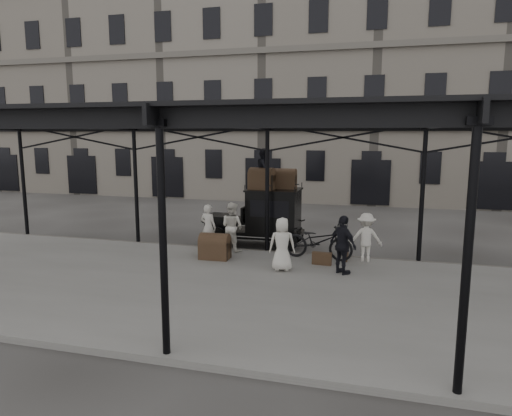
{
  "coord_description": "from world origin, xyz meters",
  "views": [
    {
      "loc": [
        3.67,
        -13.01,
        4.17
      ],
      "look_at": [
        -0.29,
        1.6,
        1.7
      ],
      "focal_mm": 32.0,
      "sensor_mm": 36.0,
      "label": 1
    }
  ],
  "objects_px": {
    "steamer_trunk_roof_near": "(262,180)",
    "steamer_trunk_platform": "(215,248)",
    "taxi": "(265,215)",
    "porter_left": "(208,227)",
    "bicycle": "(318,241)",
    "porter_official": "(343,245)"
  },
  "relations": [
    {
      "from": "taxi",
      "to": "steamer_trunk_platform",
      "type": "relative_size",
      "value": 3.81
    },
    {
      "from": "taxi",
      "to": "steamer_trunk_platform",
      "type": "bearing_deg",
      "value": -112.14
    },
    {
      "from": "taxi",
      "to": "bicycle",
      "type": "xyz_separation_m",
      "value": [
        2.19,
        -1.74,
        -0.46
      ]
    },
    {
      "from": "steamer_trunk_platform",
      "to": "taxi",
      "type": "bearing_deg",
      "value": 66.66
    },
    {
      "from": "porter_left",
      "to": "steamer_trunk_platform",
      "type": "xyz_separation_m",
      "value": [
        0.62,
        -1.04,
        -0.45
      ]
    },
    {
      "from": "steamer_trunk_roof_near",
      "to": "steamer_trunk_platform",
      "type": "height_order",
      "value": "steamer_trunk_roof_near"
    },
    {
      "from": "porter_left",
      "to": "steamer_trunk_platform",
      "type": "height_order",
      "value": "porter_left"
    },
    {
      "from": "taxi",
      "to": "steamer_trunk_roof_near",
      "type": "relative_size",
      "value": 4.07
    },
    {
      "from": "steamer_trunk_roof_near",
      "to": "porter_official",
      "type": "bearing_deg",
      "value": -33.09
    },
    {
      "from": "taxi",
      "to": "steamer_trunk_platform",
      "type": "xyz_separation_m",
      "value": [
        -1.05,
        -2.58,
        -0.7
      ]
    },
    {
      "from": "taxi",
      "to": "porter_left",
      "type": "distance_m",
      "value": 2.29
    },
    {
      "from": "porter_left",
      "to": "steamer_trunk_platform",
      "type": "relative_size",
      "value": 1.68
    },
    {
      "from": "porter_official",
      "to": "steamer_trunk_platform",
      "type": "bearing_deg",
      "value": 34.48
    },
    {
      "from": "taxi",
      "to": "bicycle",
      "type": "distance_m",
      "value": 2.83
    },
    {
      "from": "porter_left",
      "to": "porter_official",
      "type": "bearing_deg",
      "value": 171.53
    },
    {
      "from": "taxi",
      "to": "porter_official",
      "type": "height_order",
      "value": "taxi"
    },
    {
      "from": "bicycle",
      "to": "steamer_trunk_roof_near",
      "type": "height_order",
      "value": "steamer_trunk_roof_near"
    },
    {
      "from": "porter_left",
      "to": "taxi",
      "type": "bearing_deg",
      "value": -127.0
    },
    {
      "from": "bicycle",
      "to": "porter_official",
      "type": "bearing_deg",
      "value": -140.81
    },
    {
      "from": "steamer_trunk_roof_near",
      "to": "steamer_trunk_platform",
      "type": "distance_m",
      "value": 3.23
    },
    {
      "from": "steamer_trunk_platform",
      "to": "porter_official",
      "type": "bearing_deg",
      "value": -9.03
    },
    {
      "from": "porter_official",
      "to": "bicycle",
      "type": "distance_m",
      "value": 1.69
    }
  ]
}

